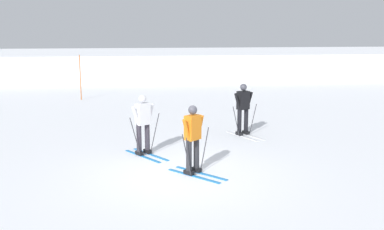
{
  "coord_description": "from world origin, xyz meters",
  "views": [
    {
      "loc": [
        -0.83,
        -10.73,
        3.63
      ],
      "look_at": [
        0.65,
        2.97,
        0.9
      ],
      "focal_mm": 43.27,
      "sensor_mm": 36.0,
      "label": 1
    }
  ],
  "objects_px": {
    "skier_black": "(243,108)",
    "skier_orange": "(193,138)",
    "trail_marker_pole": "(80,78)",
    "skier_white": "(143,123)"
  },
  "relations": [
    {
      "from": "skier_black",
      "to": "skier_orange",
      "type": "relative_size",
      "value": 1.0
    },
    {
      "from": "skier_orange",
      "to": "trail_marker_pole",
      "type": "relative_size",
      "value": 0.8
    },
    {
      "from": "skier_black",
      "to": "skier_orange",
      "type": "xyz_separation_m",
      "value": [
        -2.08,
        -3.83,
        0.0
      ]
    },
    {
      "from": "skier_orange",
      "to": "trail_marker_pole",
      "type": "height_order",
      "value": "trail_marker_pole"
    },
    {
      "from": "skier_white",
      "to": "trail_marker_pole",
      "type": "distance_m",
      "value": 10.37
    },
    {
      "from": "skier_orange",
      "to": "skier_white",
      "type": "height_order",
      "value": "same"
    },
    {
      "from": "skier_white",
      "to": "trail_marker_pole",
      "type": "bearing_deg",
      "value": 106.59
    },
    {
      "from": "skier_white",
      "to": "trail_marker_pole",
      "type": "relative_size",
      "value": 0.8
    },
    {
      "from": "skier_white",
      "to": "trail_marker_pole",
      "type": "xyz_separation_m",
      "value": [
        -2.96,
        9.94,
        0.16
      ]
    },
    {
      "from": "skier_orange",
      "to": "skier_white",
      "type": "bearing_deg",
      "value": 123.12
    }
  ]
}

